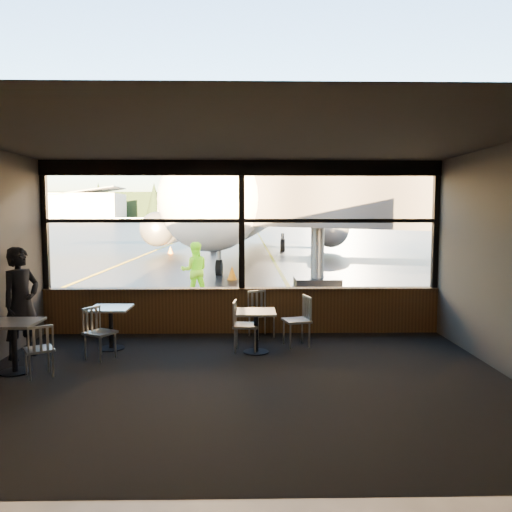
{
  "coord_description": "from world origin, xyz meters",
  "views": [
    {
      "loc": [
        0.1,
        -10.08,
        2.44
      ],
      "look_at": [
        0.31,
        1.0,
        1.5
      ],
      "focal_mm": 35.0,
      "sensor_mm": 36.0,
      "label": 1
    }
  ],
  "objects_px": {
    "chair_near_e": "(296,321)",
    "chair_near_w": "(246,326)",
    "ground_crew": "(195,270)",
    "passenger": "(21,303)",
    "chair_mid_w": "(100,333)",
    "airliner": "(246,166)",
    "cafe_table_near": "(256,332)",
    "cone_wing": "(170,250)",
    "cafe_table_left": "(14,347)",
    "chair_near_n": "(262,314)",
    "cone_nose": "(232,273)",
    "chair_left_s": "(39,350)",
    "cafe_table_mid": "(111,328)",
    "jet_bridge": "(358,215)"
  },
  "relations": [
    {
      "from": "jet_bridge",
      "to": "chair_left_s",
      "type": "height_order",
      "value": "jet_bridge"
    },
    {
      "from": "chair_left_s",
      "to": "passenger",
      "type": "bearing_deg",
      "value": 92.4
    },
    {
      "from": "cone_wing",
      "to": "cafe_table_near",
      "type": "bearing_deg",
      "value": -77.58
    },
    {
      "from": "chair_mid_w",
      "to": "cone_nose",
      "type": "xyz_separation_m",
      "value": [
        1.91,
        10.09,
        -0.19
      ]
    },
    {
      "from": "cafe_table_mid",
      "to": "cone_wing",
      "type": "distance_m",
      "value": 21.86
    },
    {
      "from": "cafe_table_mid",
      "to": "cafe_table_left",
      "type": "relative_size",
      "value": 0.96
    },
    {
      "from": "cone_wing",
      "to": "passenger",
      "type": "bearing_deg",
      "value": -87.71
    },
    {
      "from": "cafe_table_left",
      "to": "cone_wing",
      "type": "distance_m",
      "value": 23.1
    },
    {
      "from": "cafe_table_mid",
      "to": "chair_near_w",
      "type": "bearing_deg",
      "value": -4.03
    },
    {
      "from": "jet_bridge",
      "to": "chair_left_s",
      "type": "distance_m",
      "value": 10.73
    },
    {
      "from": "cone_nose",
      "to": "cone_wing",
      "type": "height_order",
      "value": "cone_nose"
    },
    {
      "from": "chair_near_w",
      "to": "cone_wing",
      "type": "xyz_separation_m",
      "value": [
        -4.67,
        21.92,
        -0.23
      ]
    },
    {
      "from": "airliner",
      "to": "cone_nose",
      "type": "height_order",
      "value": "airliner"
    },
    {
      "from": "chair_near_w",
      "to": "cone_nose",
      "type": "height_order",
      "value": "chair_near_w"
    },
    {
      "from": "cafe_table_near",
      "to": "cafe_table_left",
      "type": "height_order",
      "value": "cafe_table_left"
    },
    {
      "from": "airliner",
      "to": "cone_nose",
      "type": "bearing_deg",
      "value": -87.02
    },
    {
      "from": "passenger",
      "to": "cafe_table_mid",
      "type": "bearing_deg",
      "value": -41.77
    },
    {
      "from": "cafe_table_mid",
      "to": "chair_near_e",
      "type": "height_order",
      "value": "chair_near_e"
    },
    {
      "from": "passenger",
      "to": "airliner",
      "type": "bearing_deg",
      "value": 18.22
    },
    {
      "from": "cafe_table_left",
      "to": "chair_near_n",
      "type": "relative_size",
      "value": 0.87
    },
    {
      "from": "chair_near_e",
      "to": "chair_mid_w",
      "type": "bearing_deg",
      "value": 87.91
    },
    {
      "from": "cafe_table_mid",
      "to": "cone_nose",
      "type": "bearing_deg",
      "value": 78.66
    },
    {
      "from": "chair_near_e",
      "to": "airliner",
      "type": "bearing_deg",
      "value": -12.38
    },
    {
      "from": "cone_nose",
      "to": "chair_left_s",
      "type": "bearing_deg",
      "value": -103.15
    },
    {
      "from": "chair_near_e",
      "to": "chair_near_w",
      "type": "height_order",
      "value": "chair_near_e"
    },
    {
      "from": "airliner",
      "to": "chair_left_s",
      "type": "relative_size",
      "value": 43.44
    },
    {
      "from": "chair_mid_w",
      "to": "ground_crew",
      "type": "distance_m",
      "value": 6.08
    },
    {
      "from": "chair_left_s",
      "to": "cafe_table_left",
      "type": "bearing_deg",
      "value": 125.62
    },
    {
      "from": "chair_near_n",
      "to": "ground_crew",
      "type": "height_order",
      "value": "ground_crew"
    },
    {
      "from": "chair_mid_w",
      "to": "cone_wing",
      "type": "xyz_separation_m",
      "value": [
        -2.23,
        22.36,
        -0.22
      ]
    },
    {
      "from": "cafe_table_left",
      "to": "chair_near_w",
      "type": "distance_m",
      "value": 3.72
    },
    {
      "from": "cafe_table_left",
      "to": "passenger",
      "type": "height_order",
      "value": "passenger"
    },
    {
      "from": "chair_near_e",
      "to": "chair_mid_w",
      "type": "relative_size",
      "value": 1.07
    },
    {
      "from": "cone_nose",
      "to": "cafe_table_mid",
      "type": "bearing_deg",
      "value": -101.34
    },
    {
      "from": "airliner",
      "to": "chair_near_e",
      "type": "xyz_separation_m",
      "value": [
        0.92,
        -22.56,
        -4.95
      ]
    },
    {
      "from": "chair_near_e",
      "to": "ground_crew",
      "type": "distance_m",
      "value": 5.77
    },
    {
      "from": "chair_near_w",
      "to": "chair_near_e",
      "type": "bearing_deg",
      "value": 112.95
    },
    {
      "from": "chair_near_w",
      "to": "passenger",
      "type": "bearing_deg",
      "value": -80.34
    },
    {
      "from": "chair_near_n",
      "to": "ground_crew",
      "type": "bearing_deg",
      "value": -95.71
    },
    {
      "from": "airliner",
      "to": "passenger",
      "type": "xyz_separation_m",
      "value": [
        -3.79,
        -23.21,
        -4.48
      ]
    },
    {
      "from": "airliner",
      "to": "chair_near_n",
      "type": "relative_size",
      "value": 38.43
    },
    {
      "from": "chair_near_n",
      "to": "chair_near_w",
      "type": "bearing_deg",
      "value": 45.38
    },
    {
      "from": "cafe_table_near",
      "to": "chair_near_e",
      "type": "xyz_separation_m",
      "value": [
        0.75,
        0.42,
        0.1
      ]
    },
    {
      "from": "cafe_table_mid",
      "to": "chair_near_w",
      "type": "relative_size",
      "value": 0.84
    },
    {
      "from": "cafe_table_left",
      "to": "chair_near_e",
      "type": "height_order",
      "value": "chair_near_e"
    },
    {
      "from": "airliner",
      "to": "passenger",
      "type": "bearing_deg",
      "value": -93.98
    },
    {
      "from": "airliner",
      "to": "cone_wing",
      "type": "distance_m",
      "value": 7.06
    },
    {
      "from": "chair_near_n",
      "to": "cone_wing",
      "type": "xyz_separation_m",
      "value": [
        -4.98,
        20.93,
        -0.24
      ]
    },
    {
      "from": "cone_nose",
      "to": "chair_near_n",
      "type": "bearing_deg",
      "value": -84.49
    },
    {
      "from": "jet_bridge",
      "to": "cafe_table_near",
      "type": "distance_m",
      "value": 8.01
    }
  ]
}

